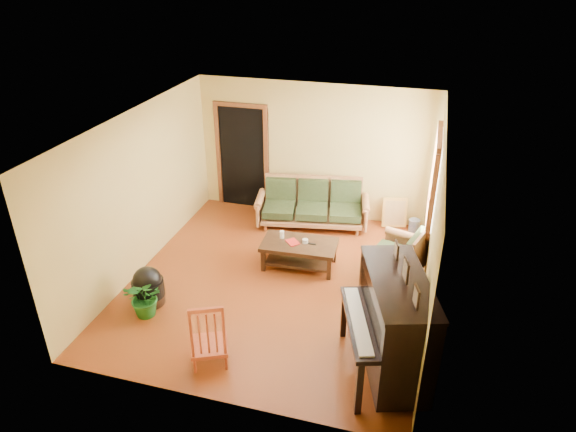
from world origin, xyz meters
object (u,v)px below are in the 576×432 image
(red_chair, at_px, (208,330))
(potted_plant, at_px, (146,297))
(ceramic_crock, at_px, (414,226))
(sofa, at_px, (312,204))
(footstool, at_px, (149,290))
(coffee_table, at_px, (299,254))
(piano, at_px, (394,327))
(armchair, at_px, (396,252))

(red_chair, height_order, potted_plant, red_chair)
(ceramic_crock, xyz_separation_m, potted_plant, (-3.54, -3.53, 0.18))
(sofa, height_order, ceramic_crock, sofa)
(red_chair, bearing_deg, footstool, 123.03)
(coffee_table, bearing_deg, sofa, 94.98)
(footstool, xyz_separation_m, red_chair, (1.35, -0.87, 0.26))
(piano, xyz_separation_m, potted_plant, (-3.46, 0.15, -0.37))
(ceramic_crock, bearing_deg, piano, -91.18)
(footstool, bearing_deg, potted_plant, -65.87)
(footstool, distance_m, red_chair, 1.63)
(armchair, distance_m, ceramic_crock, 1.66)
(ceramic_crock, bearing_deg, footstool, -138.24)
(coffee_table, bearing_deg, armchair, 3.30)
(potted_plant, bearing_deg, footstool, 114.13)
(armchair, relative_size, piano, 0.61)
(potted_plant, bearing_deg, piano, -2.55)
(footstool, bearing_deg, ceramic_crock, 41.76)
(footstool, relative_size, potted_plant, 0.76)
(armchair, relative_size, potted_plant, 1.50)
(red_chair, relative_size, ceramic_crock, 3.83)
(coffee_table, distance_m, red_chair, 2.51)
(coffee_table, relative_size, red_chair, 1.26)
(sofa, bearing_deg, potted_plant, -126.72)
(footstool, distance_m, potted_plant, 0.30)
(footstool, bearing_deg, coffee_table, 39.63)
(footstool, bearing_deg, sofa, 59.56)
(piano, relative_size, footstool, 3.27)
(red_chair, bearing_deg, sofa, 59.76)
(piano, bearing_deg, footstool, 155.81)
(red_chair, relative_size, potted_plant, 1.56)
(potted_plant, bearing_deg, red_chair, -26.21)
(armchair, xyz_separation_m, ceramic_crock, (0.22, 1.61, -0.34))
(armchair, bearing_deg, piano, -69.56)
(coffee_table, distance_m, armchair, 1.57)
(sofa, bearing_deg, red_chair, -106.08)
(sofa, relative_size, ceramic_crock, 8.13)
(armchair, distance_m, red_chair, 3.28)
(armchair, xyz_separation_m, footstool, (-3.44, -1.66, -0.24))
(sofa, distance_m, armchair, 2.15)
(potted_plant, bearing_deg, armchair, 30.10)
(footstool, xyz_separation_m, potted_plant, (0.12, -0.27, 0.09))
(piano, bearing_deg, coffee_table, 112.86)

